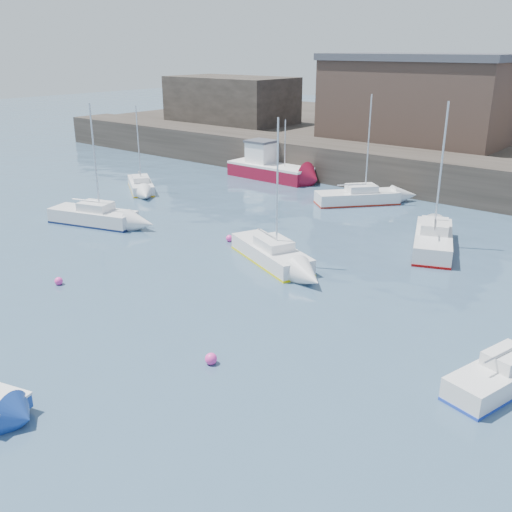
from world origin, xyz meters
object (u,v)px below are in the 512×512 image
Objects in this scene: sailboat_h at (358,197)px; buoy_mid at (211,364)px; sailboat_a at (93,216)px; buoy_far at (229,241)px; sailboat_c at (502,375)px; sailboat_f at (433,240)px; sailboat_e at (141,185)px; sailboat_b at (271,253)px; buoy_near at (59,285)px; fishing_boat at (269,167)px.

sailboat_h is 24.55m from buoy_mid.
sailboat_a is 0.98× the size of sailboat_h.
sailboat_h is at bearing 82.79° from buoy_far.
sailboat_c is 0.75× the size of sailboat_f.
sailboat_a is 9.50m from sailboat_e.
sailboat_h is at bearing 100.25° from sailboat_b.
sailboat_c is at bearing -58.05° from sailboat_f.
sailboat_e is at bearing -177.30° from sailboat_f.
sailboat_c reaches higher than buoy_near.
sailboat_c is at bearing -19.02° from sailboat_e.
fishing_boat is at bearing 88.95° from sailboat_a.
sailboat_b reaches higher than sailboat_e.
sailboat_b is 19.35× the size of buoy_near.
sailboat_a is 9.75m from buoy_far.
buoy_mid is at bearing -149.44° from sailboat_c.
buoy_mid is at bearing -94.04° from sailboat_f.
sailboat_h reaches higher than buoy_mid.
buoy_near is at bearing -51.88° from sailboat_e.
buoy_mid is at bearing -3.73° from buoy_near.
sailboat_b is at bearing -19.10° from sailboat_e.
buoy_mid is at bearing -35.01° from sailboat_e.
sailboat_f is (5.97, 7.46, 0.08)m from sailboat_b.
sailboat_f is 11.86m from buoy_far.
buoy_far is at bearing 128.83° from buoy_mid.
sailboat_c is 15.49× the size of buoy_near.
sailboat_a reaches higher than buoy_far.
sailboat_a is 19.77m from buoy_mid.
buoy_near is 0.89× the size of buoy_mid.
sailboat_e is (-18.24, 6.32, -0.07)m from sailboat_b.
sailboat_f is 1.05× the size of sailboat_h.
sailboat_a is at bearing -162.31° from buoy_far.
sailboat_e is 17.40m from sailboat_h.
buoy_mid is (22.99, -16.11, -0.44)m from sailboat_e.
fishing_boat is at bearing 154.47° from sailboat_f.
sailboat_c reaches higher than fishing_boat.
sailboat_c is at bearing -5.99° from sailboat_a.
buoy_far is (-1.58, -12.52, -0.51)m from sailboat_h.
sailboat_f reaches higher than buoy_mid.
buoy_near is at bearing -101.64° from buoy_far.
sailboat_b is 1.25× the size of sailboat_c.
sailboat_b is at bearing -128.67° from sailboat_f.
sailboat_c is 14.90× the size of buoy_far.
sailboat_f is 18.28× the size of buoy_mid.
sailboat_f reaches higher than sailboat_c.
sailboat_b is at bearing 161.09° from sailboat_c.
buoy_mid is (18.07, -7.98, -0.54)m from sailboat_a.
sailboat_b is 10.89m from buoy_mid.
buoy_near is at bearing 176.27° from buoy_mid.
sailboat_h reaches higher than buoy_far.
sailboat_a reaches higher than sailboat_c.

